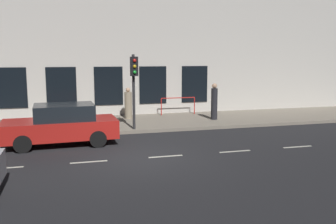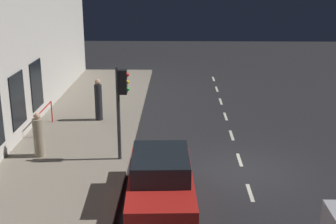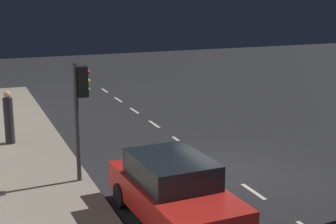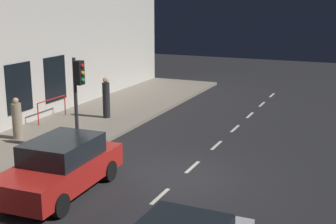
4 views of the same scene
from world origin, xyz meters
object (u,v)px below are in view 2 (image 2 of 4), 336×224
Objects in this scene: parked_car_2 at (161,181)px; pedestrian_1 at (39,136)px; pedestrian_0 at (98,101)px; traffic_light at (121,95)px.

parked_car_2 is 5.61m from pedestrian_1.
pedestrian_1 is at bearing 73.91° from pedestrian_0.
parked_car_2 is at bearing -123.75° from pedestrian_1.
pedestrian_1 is (1.46, 4.26, -0.15)m from pedestrian_0.
pedestrian_1 reaches higher than parked_car_2.
traffic_light is 3.86m from parked_car_2.
pedestrian_0 is at bearing -70.57° from parked_car_2.
traffic_light is at bearing 112.48° from pedestrian_0.
pedestrian_0 is 4.51m from pedestrian_1.
pedestrian_0 reaches higher than pedestrian_1.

